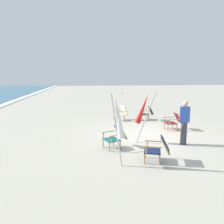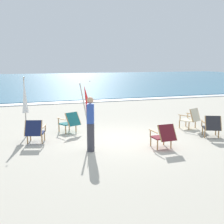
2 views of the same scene
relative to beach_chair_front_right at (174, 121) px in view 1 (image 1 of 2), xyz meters
The scene contains 9 objects.
ground_plane 1.81m from the beach_chair_front_right, 119.03° to the left, with size 80.00×80.00×0.00m, color #B7AF9E.
beach_chair_front_right is the anchor object (origin of this frame).
beach_chair_far_center 2.35m from the beach_chair_front_right, 16.76° to the left, with size 0.83×0.91×0.79m.
beach_chair_front_left 3.78m from the beach_chair_front_right, 126.48° to the left, with size 0.83×0.92×0.78m.
beach_chair_back_left 3.21m from the beach_chair_front_right, 42.08° to the left, with size 0.80×0.85×0.82m.
beach_chair_back_right 4.12m from the beach_chair_front_right, 151.86° to the left, with size 0.77×0.89×0.79m.
umbrella_furled_white 5.05m from the beach_chair_front_right, 140.34° to the left, with size 0.22×0.42×2.11m.
umbrella_furled_red 2.86m from the beach_chair_front_right, 133.32° to the left, with size 0.65×0.70×2.00m.
person_near_chairs 2.25m from the beach_chair_front_right, 167.13° to the left, with size 0.30×0.39×1.63m.
Camera 1 is at (-8.78, 2.43, 2.59)m, focal length 35.00 mm.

